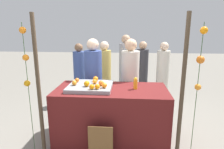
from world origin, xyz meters
The scene contains 25 objects.
ground_plane centered at (0.00, 0.00, 0.00)m, with size 24.00×24.00×0.00m, color gray.
stall_counter centered at (0.00, 0.00, 0.46)m, with size 1.81×0.87×0.91m, color #5B1919.
orange_tray centered at (-0.34, 0.00, 0.94)m, with size 0.70×0.65×0.06m, color gray.
orange_0 centered at (-0.29, 0.20, 1.02)m, with size 0.09×0.09×0.09m, color orange.
orange_1 centered at (-0.27, -0.24, 1.01)m, with size 0.08×0.08×0.08m, color orange.
orange_2 centered at (-0.59, 0.13, 1.01)m, with size 0.07×0.07×0.07m, color orange.
orange_3 centered at (-0.28, 0.05, 1.01)m, with size 0.08×0.08×0.08m, color orange.
orange_4 centered at (-0.59, -0.06, 1.01)m, with size 0.08×0.08×0.08m, color orange.
orange_5 centered at (-0.19, -0.23, 1.01)m, with size 0.08×0.08×0.08m, color orange.
orange_6 centered at (-0.38, -0.10, 1.02)m, with size 0.09×0.09×0.09m, color orange.
orange_7 centered at (-0.16, -0.04, 1.02)m, with size 0.09×0.09×0.09m, color orange.
orange_8 centered at (-0.09, -0.16, 1.01)m, with size 0.08×0.08×0.08m, color orange.
juice_bottle centered at (0.39, 0.01, 1.00)m, with size 0.06×0.06×0.19m.
chalkboard_sign centered at (-0.10, -0.57, 0.27)m, with size 0.35×0.03×0.55m.
vendor_left centered at (-0.40, 0.65, 0.78)m, with size 0.34×0.34×1.68m.
vendor_right centered at (0.31, 0.62, 0.78)m, with size 0.34×0.34×1.68m.
crowd_person_0 centered at (0.65, 2.10, 0.72)m, with size 0.31×0.31×1.54m.
crowd_person_1 centered at (0.20, 2.10, 0.79)m, with size 0.34×0.34×1.70m.
crowd_person_2 centered at (-0.29, 1.53, 0.73)m, with size 0.31×0.31×1.57m.
crowd_person_3 centered at (1.14, 1.79, 0.72)m, with size 0.31×0.31×1.54m.
crowd_person_4 centered at (-0.94, 1.68, 0.70)m, with size 0.30×0.30×1.51m.
canopy_post_left centered at (-0.99, -0.48, 1.04)m, with size 0.06×0.06×2.07m, color #473828.
canopy_post_right centered at (0.99, -0.48, 1.04)m, with size 0.06×0.06×2.07m, color #473828.
garland_strand_left centered at (-1.11, -0.53, 1.47)m, with size 0.10×0.09×1.94m.
garland_strand_right centered at (1.16, -0.53, 1.49)m, with size 0.10×0.11×1.94m.
Camera 1 is at (0.25, -2.99, 1.87)m, focal length 31.16 mm.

